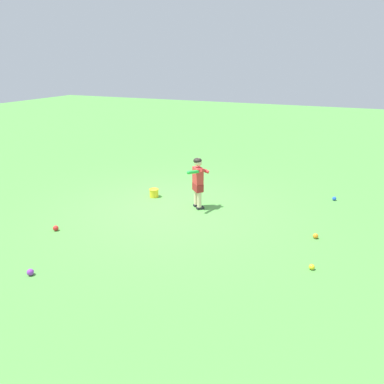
{
  "coord_description": "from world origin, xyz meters",
  "views": [
    {
      "loc": [
        -3.31,
        6.46,
        2.95
      ],
      "look_at": [
        -0.48,
        0.04,
        0.45
      ],
      "focal_mm": 34.98,
      "sensor_mm": 36.0,
      "label": 1
    }
  ],
  "objects_px": {
    "play_ball_far_right": "(316,236)",
    "toy_bucket": "(154,193)",
    "child_batter": "(198,178)",
    "play_ball_far_left": "(30,272)",
    "play_ball_by_bucket": "(56,228)",
    "play_ball_behind_batter": "(334,199)",
    "play_ball_center_lawn": "(312,267)"
  },
  "relations": [
    {
      "from": "play_ball_far_right",
      "to": "toy_bucket",
      "type": "xyz_separation_m",
      "value": [
        3.6,
        -0.7,
        0.05
      ]
    },
    {
      "from": "play_ball_behind_batter",
      "to": "play_ball_far_right",
      "type": "distance_m",
      "value": 2.11
    },
    {
      "from": "play_ball_center_lawn",
      "to": "play_ball_by_bucket",
      "type": "xyz_separation_m",
      "value": [
        4.44,
        0.49,
        0.01
      ]
    },
    {
      "from": "play_ball_behind_batter",
      "to": "play_ball_center_lawn",
      "type": "distance_m",
      "value": 3.19
    },
    {
      "from": "play_ball_far_left",
      "to": "child_batter",
      "type": "bearing_deg",
      "value": -109.72
    },
    {
      "from": "play_ball_behind_batter",
      "to": "play_ball_far_right",
      "type": "xyz_separation_m",
      "value": [
        0.16,
        2.1,
        0.0
      ]
    },
    {
      "from": "play_ball_center_lawn",
      "to": "play_ball_far_right",
      "type": "xyz_separation_m",
      "value": [
        0.07,
        -1.09,
        0.0
      ]
    },
    {
      "from": "play_ball_by_bucket",
      "to": "child_batter",
      "type": "bearing_deg",
      "value": -133.29
    },
    {
      "from": "play_ball_far_left",
      "to": "play_ball_far_right",
      "type": "xyz_separation_m",
      "value": [
        -3.64,
        -2.89,
        -0.0
      ]
    },
    {
      "from": "play_ball_far_left",
      "to": "play_ball_by_bucket",
      "type": "height_order",
      "value": "same"
    },
    {
      "from": "play_ball_center_lawn",
      "to": "toy_bucket",
      "type": "relative_size",
      "value": 0.4
    },
    {
      "from": "child_batter",
      "to": "play_ball_behind_batter",
      "type": "xyz_separation_m",
      "value": [
        -2.59,
        -1.62,
        -0.61
      ]
    },
    {
      "from": "toy_bucket",
      "to": "play_ball_center_lawn",
      "type": "bearing_deg",
      "value": 154.07
    },
    {
      "from": "play_ball_far_left",
      "to": "play_ball_center_lawn",
      "type": "xyz_separation_m",
      "value": [
        -3.71,
        -1.8,
        -0.01
      ]
    },
    {
      "from": "play_ball_center_lawn",
      "to": "play_ball_by_bucket",
      "type": "height_order",
      "value": "play_ball_by_bucket"
    },
    {
      "from": "play_ball_behind_batter",
      "to": "play_ball_far_right",
      "type": "height_order",
      "value": "play_ball_far_right"
    },
    {
      "from": "play_ball_by_bucket",
      "to": "play_ball_far_right",
      "type": "xyz_separation_m",
      "value": [
        -4.37,
        -1.58,
        -0.0
      ]
    },
    {
      "from": "play_ball_far_left",
      "to": "play_ball_center_lawn",
      "type": "bearing_deg",
      "value": -154.09
    },
    {
      "from": "child_batter",
      "to": "play_ball_behind_batter",
      "type": "bearing_deg",
      "value": -147.95
    },
    {
      "from": "play_ball_behind_batter",
      "to": "play_ball_by_bucket",
      "type": "distance_m",
      "value": 5.84
    },
    {
      "from": "play_ball_center_lawn",
      "to": "play_ball_far_left",
      "type": "bearing_deg",
      "value": 25.91
    },
    {
      "from": "child_batter",
      "to": "toy_bucket",
      "type": "xyz_separation_m",
      "value": [
        1.17,
        -0.22,
        -0.55
      ]
    },
    {
      "from": "child_batter",
      "to": "play_ball_far_left",
      "type": "distance_m",
      "value": 3.63
    },
    {
      "from": "child_batter",
      "to": "play_ball_center_lawn",
      "type": "height_order",
      "value": "child_batter"
    },
    {
      "from": "toy_bucket",
      "to": "play_ball_far_right",
      "type": "bearing_deg",
      "value": 169.06
    },
    {
      "from": "child_batter",
      "to": "play_ball_far_right",
      "type": "height_order",
      "value": "child_batter"
    },
    {
      "from": "play_ball_by_bucket",
      "to": "play_ball_far_right",
      "type": "height_order",
      "value": "play_ball_by_bucket"
    },
    {
      "from": "play_ball_center_lawn",
      "to": "toy_bucket",
      "type": "xyz_separation_m",
      "value": [
        3.67,
        -1.78,
        0.06
      ]
    },
    {
      "from": "play_ball_center_lawn",
      "to": "play_ball_far_right",
      "type": "relative_size",
      "value": 0.94
    },
    {
      "from": "play_ball_center_lawn",
      "to": "play_ball_far_right",
      "type": "distance_m",
      "value": 1.09
    },
    {
      "from": "play_ball_behind_batter",
      "to": "play_ball_by_bucket",
      "type": "relative_size",
      "value": 0.88
    },
    {
      "from": "child_batter",
      "to": "play_ball_by_bucket",
      "type": "height_order",
      "value": "child_batter"
    }
  ]
}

